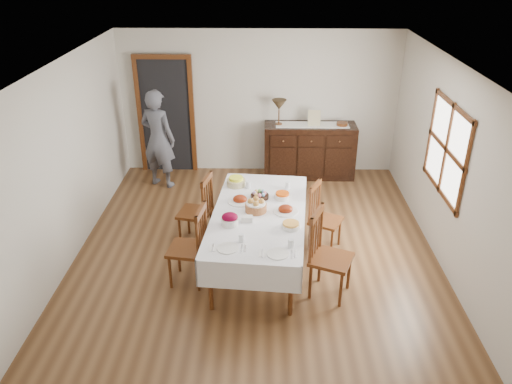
{
  "coord_description": "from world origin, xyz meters",
  "views": [
    {
      "loc": [
        0.12,
        -5.79,
        3.91
      ],
      "look_at": [
        0.0,
        0.1,
        0.95
      ],
      "focal_mm": 35.0,
      "sensor_mm": 36.0,
      "label": 1
    }
  ],
  "objects_px": {
    "table_lamp": "(279,105)",
    "person": "(158,136)",
    "chair_left_near": "(191,245)",
    "chair_left_far": "(198,209)",
    "chair_right_far": "(322,216)",
    "dining_table": "(259,219)",
    "sideboard": "(309,151)",
    "chair_right_near": "(327,254)"
  },
  "relations": [
    {
      "from": "table_lamp",
      "to": "person",
      "type": "bearing_deg",
      "value": -167.89
    },
    {
      "from": "chair_left_far",
      "to": "table_lamp",
      "type": "height_order",
      "value": "table_lamp"
    },
    {
      "from": "sideboard",
      "to": "chair_left_near",
      "type": "bearing_deg",
      "value": -117.56
    },
    {
      "from": "chair_left_near",
      "to": "person",
      "type": "distance_m",
      "value": 3.02
    },
    {
      "from": "chair_right_near",
      "to": "person",
      "type": "relative_size",
      "value": 0.61
    },
    {
      "from": "chair_left_far",
      "to": "dining_table",
      "type": "bearing_deg",
      "value": 69.54
    },
    {
      "from": "chair_left_far",
      "to": "table_lamp",
      "type": "bearing_deg",
      "value": 165.48
    },
    {
      "from": "chair_left_near",
      "to": "table_lamp",
      "type": "distance_m",
      "value": 3.58
    },
    {
      "from": "chair_left_near",
      "to": "sideboard",
      "type": "distance_m",
      "value": 3.72
    },
    {
      "from": "chair_left_near",
      "to": "person",
      "type": "height_order",
      "value": "person"
    },
    {
      "from": "chair_left_near",
      "to": "sideboard",
      "type": "relative_size",
      "value": 0.65
    },
    {
      "from": "chair_right_far",
      "to": "chair_left_far",
      "type": "bearing_deg",
      "value": 113.44
    },
    {
      "from": "chair_left_near",
      "to": "chair_left_far",
      "type": "relative_size",
      "value": 1.02
    },
    {
      "from": "chair_left_near",
      "to": "chair_right_near",
      "type": "relative_size",
      "value": 0.95
    },
    {
      "from": "chair_left_near",
      "to": "chair_left_far",
      "type": "bearing_deg",
      "value": -170.27
    },
    {
      "from": "chair_right_far",
      "to": "table_lamp",
      "type": "height_order",
      "value": "table_lamp"
    },
    {
      "from": "chair_left_near",
      "to": "person",
      "type": "xyz_separation_m",
      "value": [
        -0.94,
        2.85,
        0.39
      ]
    },
    {
      "from": "dining_table",
      "to": "sideboard",
      "type": "height_order",
      "value": "sideboard"
    },
    {
      "from": "chair_left_far",
      "to": "chair_right_far",
      "type": "distance_m",
      "value": 1.75
    },
    {
      "from": "dining_table",
      "to": "chair_right_far",
      "type": "bearing_deg",
      "value": 32.37
    },
    {
      "from": "chair_right_far",
      "to": "person",
      "type": "distance_m",
      "value": 3.35
    },
    {
      "from": "dining_table",
      "to": "chair_left_near",
      "type": "bearing_deg",
      "value": -149.77
    },
    {
      "from": "chair_left_far",
      "to": "person",
      "type": "distance_m",
      "value": 2.14
    },
    {
      "from": "dining_table",
      "to": "sideboard",
      "type": "distance_m",
      "value": 3.04
    },
    {
      "from": "chair_right_near",
      "to": "person",
      "type": "bearing_deg",
      "value": 63.19
    },
    {
      "from": "chair_right_far",
      "to": "person",
      "type": "relative_size",
      "value": 0.52
    },
    {
      "from": "chair_right_far",
      "to": "table_lamp",
      "type": "relative_size",
      "value": 2.11
    },
    {
      "from": "person",
      "to": "table_lamp",
      "type": "bearing_deg",
      "value": -145.7
    },
    {
      "from": "person",
      "to": "chair_left_near",
      "type": "bearing_deg",
      "value": 130.44
    },
    {
      "from": "chair_left_far",
      "to": "sideboard",
      "type": "height_order",
      "value": "chair_left_far"
    },
    {
      "from": "sideboard",
      "to": "person",
      "type": "bearing_deg",
      "value": -170.44
    },
    {
      "from": "chair_left_near",
      "to": "chair_right_near",
      "type": "height_order",
      "value": "chair_right_near"
    },
    {
      "from": "chair_right_far",
      "to": "table_lamp",
      "type": "bearing_deg",
      "value": 39.7
    },
    {
      "from": "chair_left_far",
      "to": "chair_left_near",
      "type": "bearing_deg",
      "value": 13.69
    },
    {
      "from": "chair_right_near",
      "to": "chair_right_far",
      "type": "distance_m",
      "value": 1.05
    },
    {
      "from": "dining_table",
      "to": "chair_right_near",
      "type": "relative_size",
      "value": 2.15
    },
    {
      "from": "dining_table",
      "to": "table_lamp",
      "type": "xyz_separation_m",
      "value": [
        0.31,
        2.9,
        0.64
      ]
    },
    {
      "from": "sideboard",
      "to": "chair_right_near",
      "type": "bearing_deg",
      "value": -90.92
    },
    {
      "from": "chair_left_far",
      "to": "table_lamp",
      "type": "xyz_separation_m",
      "value": [
        1.18,
        2.35,
        0.81
      ]
    },
    {
      "from": "chair_left_far",
      "to": "chair_right_near",
      "type": "relative_size",
      "value": 0.94
    },
    {
      "from": "chair_left_far",
      "to": "chair_right_far",
      "type": "relative_size",
      "value": 1.08
    },
    {
      "from": "dining_table",
      "to": "chair_right_far",
      "type": "xyz_separation_m",
      "value": [
        0.88,
        0.46,
        -0.21
      ]
    }
  ]
}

